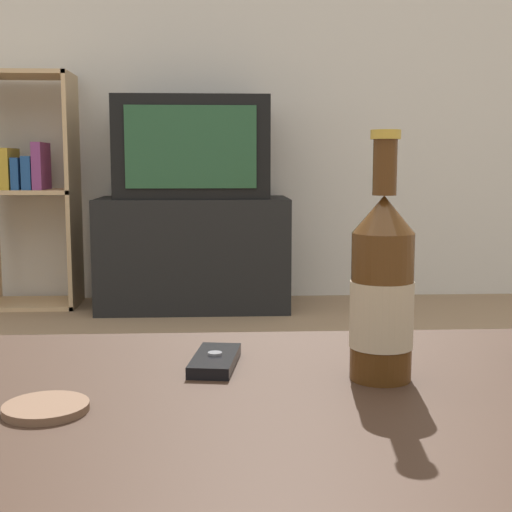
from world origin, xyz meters
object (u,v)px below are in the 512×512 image
at_px(television, 192,148).
at_px(beer_bottle, 382,291).
at_px(tv_stand, 194,253).
at_px(cell_phone, 215,360).
at_px(bookshelf, 27,185).

relative_size(television, beer_bottle, 2.59).
relative_size(tv_stand, cell_phone, 7.48).
distance_m(television, bookshelf, 0.82).
bearing_deg(bookshelf, television, -6.16).
relative_size(tv_stand, beer_bottle, 3.27).
bearing_deg(bookshelf, tv_stand, -5.88).
xyz_separation_m(tv_stand, bookshelf, (-0.80, 0.08, 0.32)).
height_order(television, bookshelf, bookshelf).
bearing_deg(beer_bottle, tv_stand, 96.50).
bearing_deg(tv_stand, television, -90.00).
height_order(bookshelf, cell_phone, bookshelf).
relative_size(tv_stand, television, 1.26).
relative_size(bookshelf, beer_bottle, 4.06).
relative_size(television, cell_phone, 5.92).
bearing_deg(tv_stand, bookshelf, 174.12).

